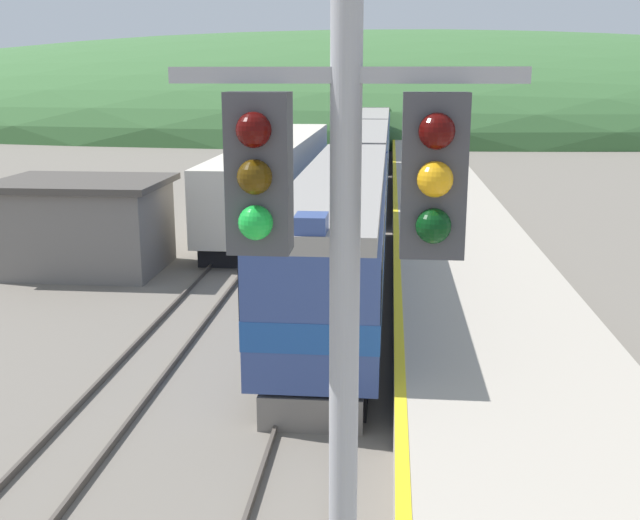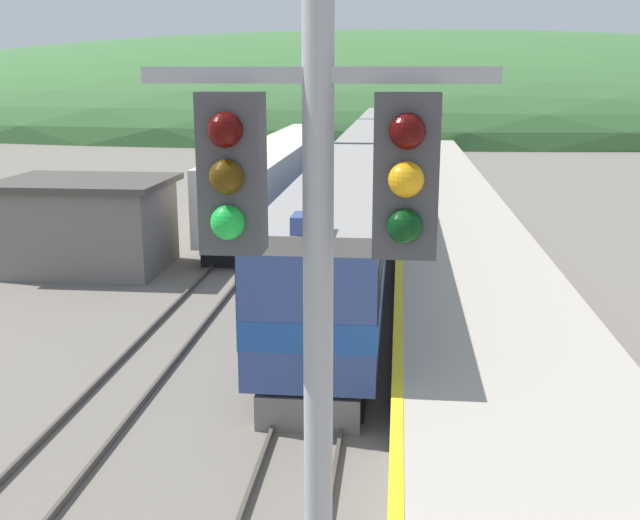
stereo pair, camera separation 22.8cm
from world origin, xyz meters
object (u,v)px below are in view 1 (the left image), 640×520
carriage_third (373,135)px  carriage_fifth (380,113)px  siding_train (279,173)px  carriage_second (365,160)px  express_train_lead_car (342,230)px  carriage_fourth (378,121)px  signal_mast_main (344,366)px

carriage_third → carriage_fifth: 41.47m
siding_train → carriage_second: bearing=43.0°
carriage_third → siding_train: bearing=-100.4°
carriage_second → siding_train: bearing=-137.0°
carriage_second → carriage_fifth: 62.20m
carriage_third → carriage_fifth: (0.00, 41.47, 0.00)m
carriage_fifth → express_train_lead_car: bearing=-90.0°
express_train_lead_car → carriage_third: (0.00, 42.06, -0.01)m
siding_train → carriage_fifth: bearing=86.0°
carriage_fourth → signal_mast_main: 82.38m
carriage_third → carriage_second: bearing=-90.0°
carriage_fourth → signal_mast_main: signal_mast_main is taller
express_train_lead_car → carriage_third: bearing=90.0°
express_train_lead_car → signal_mast_main: bearing=-86.3°
carriage_third → siding_train: size_ratio=0.70×
siding_train → signal_mast_main: (5.87, -36.56, 3.37)m
carriage_fifth → signal_mast_main: (1.27, -103.05, 3.07)m
siding_train → signal_mast_main: 37.18m
carriage_second → carriage_fifth: same height
carriage_fifth → signal_mast_main: signal_mast_main is taller
carriage_second → carriage_third: size_ratio=1.00×
express_train_lead_car → carriage_second: (0.00, 21.33, -0.01)m
carriage_fourth → signal_mast_main: size_ratio=2.44×
carriage_fourth → carriage_fifth: same height
carriage_second → express_train_lead_car: bearing=-90.0°
express_train_lead_car → carriage_fifth: size_ratio=1.04×
express_train_lead_car → carriage_third: express_train_lead_car is taller
express_train_lead_car → signal_mast_main: size_ratio=2.53×
siding_train → carriage_third: bearing=79.6°
carriage_fifth → siding_train: 66.65m
carriage_second → carriage_fourth: size_ratio=1.00×
express_train_lead_car → carriage_fourth: size_ratio=1.04×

